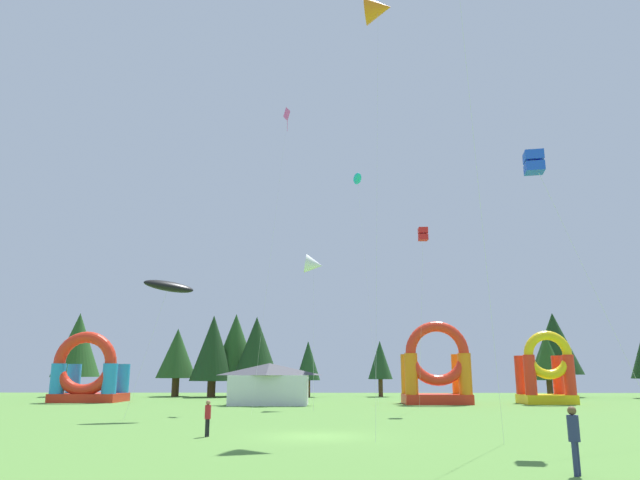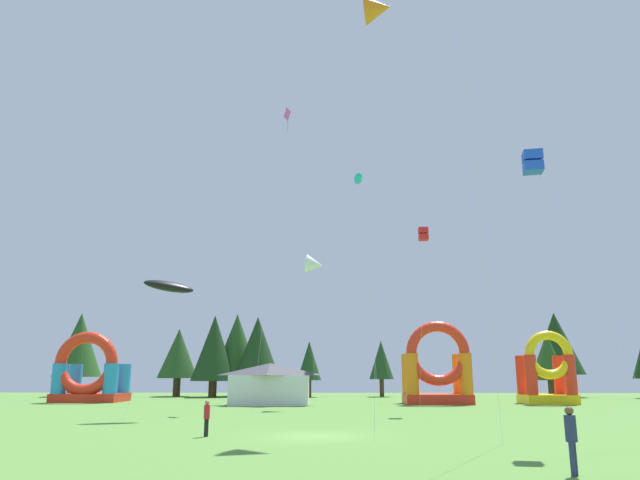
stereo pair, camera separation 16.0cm
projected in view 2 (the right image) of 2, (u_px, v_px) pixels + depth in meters
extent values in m
plane|color=#548438|center=(313.00, 436.00, 26.31)|extent=(120.00, 120.00, 0.00)
cube|color=blue|center=(533.00, 168.00, 25.91)|extent=(0.92, 0.92, 0.44)
cube|color=blue|center=(532.00, 157.00, 26.03)|extent=(0.92, 0.92, 0.44)
cylinder|color=silver|center=(595.00, 295.00, 24.27)|extent=(4.00, 0.68, 11.90)
ellipsoid|color=#19B7CC|center=(358.00, 179.00, 65.68)|extent=(1.28, 2.56, 1.23)
cylinder|color=silver|center=(367.00, 278.00, 58.09)|extent=(1.09, 10.07, 24.05)
cylinder|color=silver|center=(472.00, 141.00, 23.77)|extent=(2.19, 4.92, 23.94)
pyramid|color=#EA599E|center=(289.00, 115.00, 54.35)|extent=(0.75, 0.96, 0.99)
cylinder|color=#EA599E|center=(288.00, 123.00, 54.13)|extent=(0.04, 0.04, 1.61)
cylinder|color=silver|center=(272.00, 244.00, 47.70)|extent=(1.63, 7.67, 26.13)
cube|color=red|center=(423.00, 237.00, 44.85)|extent=(0.69, 0.69, 0.45)
cube|color=red|center=(423.00, 231.00, 44.97)|extent=(0.69, 0.69, 0.45)
cylinder|color=silver|center=(422.00, 323.00, 46.03)|extent=(0.03, 5.29, 13.18)
ellipsoid|color=black|center=(169.00, 286.00, 38.27)|extent=(3.46, 2.23, 1.34)
cylinder|color=silver|center=(147.00, 351.00, 37.03)|extent=(2.12, 0.74, 8.30)
cone|color=white|center=(314.00, 265.00, 50.58)|extent=(1.74, 1.69, 1.83)
cylinder|color=silver|center=(314.00, 333.00, 47.37)|extent=(0.14, 3.88, 11.92)
cone|color=orange|center=(378.00, 9.00, 36.90)|extent=(1.98, 2.05, 1.89)
cylinder|color=silver|center=(376.00, 180.00, 30.50)|extent=(1.21, 7.46, 25.16)
cylinder|color=navy|center=(572.00, 459.00, 16.18)|extent=(0.19, 0.19, 0.90)
cylinder|color=navy|center=(575.00, 459.00, 16.31)|extent=(0.19, 0.19, 0.90)
cylinder|color=navy|center=(571.00, 428.00, 16.42)|extent=(0.45, 0.45, 0.72)
sphere|color=brown|center=(569.00, 411.00, 16.53)|extent=(0.24, 0.24, 0.24)
cylinder|color=black|center=(205.00, 428.00, 26.15)|extent=(0.14, 0.14, 0.77)
cylinder|color=black|center=(207.00, 428.00, 26.29)|extent=(0.14, 0.14, 0.77)
cylinder|color=#B21E26|center=(207.00, 412.00, 26.37)|extent=(0.35, 0.35, 0.61)
sphere|color=#9E704C|center=(207.00, 403.00, 26.46)|extent=(0.21, 0.21, 0.21)
cube|color=red|center=(437.00, 399.00, 54.18)|extent=(6.05, 4.23, 0.88)
cylinder|color=orange|center=(412.00, 374.00, 53.26)|extent=(1.18, 1.18, 3.67)
cylinder|color=orange|center=(466.00, 374.00, 53.14)|extent=(1.18, 1.18, 3.67)
cylinder|color=orange|center=(408.00, 374.00, 56.23)|extent=(1.18, 1.18, 3.67)
cylinder|color=orange|center=(459.00, 374.00, 56.11)|extent=(1.18, 1.18, 3.67)
torus|color=red|center=(438.00, 353.00, 53.61)|extent=(5.81, 0.95, 5.81)
cube|color=yellow|center=(548.00, 399.00, 54.23)|extent=(4.60, 3.77, 0.84)
cylinder|color=red|center=(531.00, 375.00, 53.44)|extent=(1.06, 1.06, 3.58)
cylinder|color=red|center=(570.00, 375.00, 53.35)|extent=(1.06, 1.06, 3.58)
cylinder|color=red|center=(522.00, 375.00, 56.09)|extent=(1.06, 1.06, 3.58)
cylinder|color=red|center=(559.00, 375.00, 56.00)|extent=(1.06, 1.06, 3.58)
torus|color=yellow|center=(549.00, 355.00, 53.79)|extent=(4.39, 0.85, 4.39)
cube|color=red|center=(91.00, 398.00, 58.20)|extent=(6.45, 4.94, 0.82)
cylinder|color=#268CD8|center=(59.00, 379.00, 56.94)|extent=(1.38, 1.38, 2.87)
cylinder|color=#268CD8|center=(111.00, 379.00, 56.82)|extent=(1.38, 1.38, 2.87)
cylinder|color=#268CD8|center=(75.00, 378.00, 60.41)|extent=(1.38, 1.38, 2.87)
cylinder|color=#268CD8|center=(124.00, 378.00, 60.28)|extent=(1.38, 1.38, 2.87)
torus|color=red|center=(86.00, 363.00, 57.20)|extent=(6.18, 1.11, 6.18)
cube|color=silver|center=(270.00, 390.00, 52.32)|extent=(6.86, 4.01, 2.59)
pyramid|color=#3F3F47|center=(270.00, 369.00, 52.72)|extent=(6.86, 4.01, 1.06)
cylinder|color=#4C331E|center=(76.00, 387.00, 71.84)|extent=(1.05, 1.05, 2.33)
cone|color=#234C1E|center=(79.00, 345.00, 72.97)|extent=(5.82, 5.82, 7.81)
cylinder|color=#4C331E|center=(177.00, 387.00, 71.47)|extent=(0.88, 0.88, 2.19)
cone|color=#234C1E|center=(178.00, 353.00, 72.38)|extent=(4.90, 4.90, 6.00)
cylinder|color=#4C331E|center=(212.00, 389.00, 69.56)|extent=(0.96, 0.96, 1.88)
cone|color=#193819|center=(214.00, 348.00, 70.63)|extent=(5.32, 5.32, 7.78)
cylinder|color=#4C331E|center=(236.00, 386.00, 71.56)|extent=(1.00, 1.00, 2.54)
cone|color=#234C1E|center=(237.00, 344.00, 72.67)|extent=(5.56, 5.56, 7.46)
cylinder|color=#4C331E|center=(256.00, 389.00, 69.08)|extent=(1.01, 1.01, 1.98)
cone|color=#193819|center=(257.00, 348.00, 70.12)|extent=(5.62, 5.62, 7.46)
cylinder|color=#4C331E|center=(260.00, 389.00, 69.25)|extent=(0.67, 0.67, 1.98)
cone|color=#1E4221|center=(261.00, 354.00, 70.14)|extent=(3.72, 3.72, 6.02)
cylinder|color=#4C331E|center=(309.00, 389.00, 69.57)|extent=(0.52, 0.52, 1.95)
cone|color=#1E4221|center=(309.00, 360.00, 70.30)|extent=(2.88, 2.88, 4.60)
cylinder|color=#4C331E|center=(382.00, 388.00, 70.75)|extent=(0.53, 0.53, 2.06)
cone|color=#1E4221|center=(381.00, 360.00, 71.48)|extent=(2.97, 2.97, 4.59)
cylinder|color=#4C331E|center=(551.00, 389.00, 66.02)|extent=(0.66, 0.66, 2.01)
cone|color=#234C1E|center=(549.00, 357.00, 66.82)|extent=(3.68, 3.68, 5.16)
cylinder|color=#4C331E|center=(560.00, 386.00, 69.90)|extent=(1.11, 1.11, 2.60)
cone|color=#193819|center=(556.00, 343.00, 71.01)|extent=(6.14, 6.14, 7.40)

